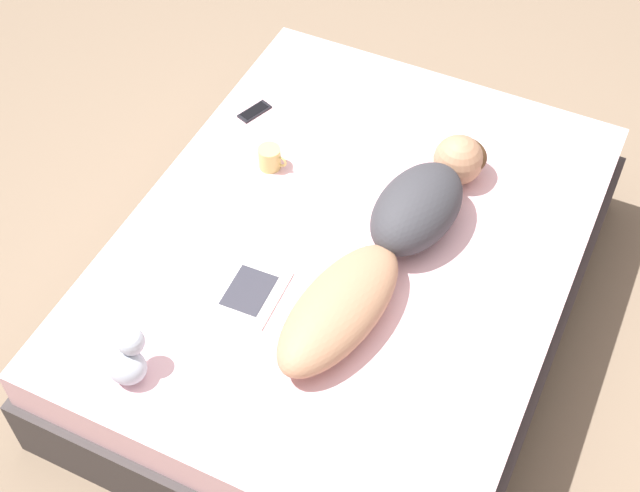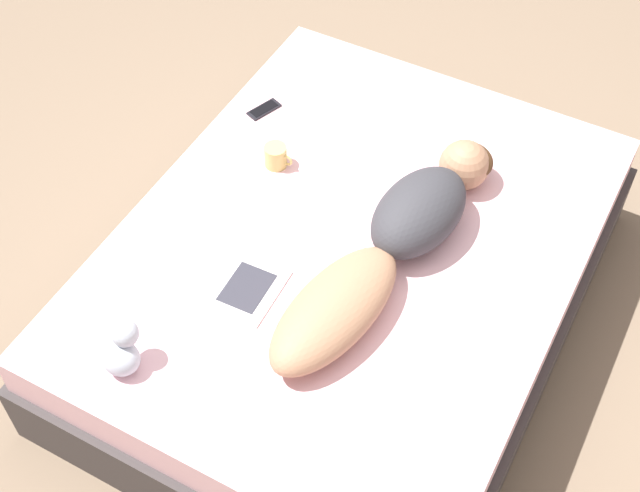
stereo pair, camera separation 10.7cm
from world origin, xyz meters
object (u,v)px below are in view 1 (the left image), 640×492
(person, at_px, (395,238))
(open_magazine, at_px, (222,282))
(coffee_mug, at_px, (270,158))
(cell_phone, at_px, (254,111))

(person, bearing_deg, open_magazine, -134.58)
(open_magazine, xyz_separation_m, coffee_mug, (-0.11, 0.60, 0.05))
(coffee_mug, xyz_separation_m, cell_phone, (-0.21, 0.26, -0.04))
(cell_phone, bearing_deg, open_magazine, -48.58)
(person, height_order, open_magazine, person)
(coffee_mug, relative_size, cell_phone, 0.77)
(person, height_order, cell_phone, person)
(person, bearing_deg, coffee_mug, 169.58)
(coffee_mug, bearing_deg, cell_phone, 129.28)
(coffee_mug, distance_m, cell_phone, 0.34)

